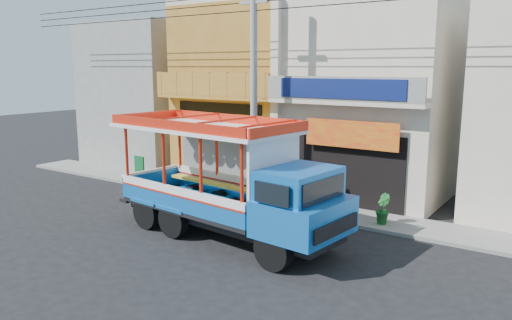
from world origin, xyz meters
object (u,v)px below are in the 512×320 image
(utility_pole, at_px, (257,75))
(songthaew_truck, at_px, (240,185))
(potted_plant_b, at_px, (382,209))
(green_sign, at_px, (139,168))
(potted_plant_a, at_px, (329,194))

(utility_pole, distance_m, songthaew_truck, 5.08)
(potted_plant_b, bearing_deg, songthaew_truck, 112.90)
(utility_pole, height_order, potted_plant_b, utility_pole)
(green_sign, distance_m, potted_plant_a, 9.89)
(green_sign, xyz_separation_m, potted_plant_b, (12.30, -0.59, 0.10))
(green_sign, relative_size, potted_plant_a, 1.03)
(songthaew_truck, distance_m, potted_plant_a, 4.94)
(utility_pole, relative_size, songthaew_truck, 3.38)
(songthaew_truck, bearing_deg, utility_pole, 116.52)
(utility_pole, xyz_separation_m, potted_plant_b, (4.84, 0.33, -4.40))
(songthaew_truck, bearing_deg, potted_plant_b, 51.28)
(potted_plant_a, bearing_deg, songthaew_truck, -160.41)
(green_sign, bearing_deg, potted_plant_a, 1.80)
(utility_pole, height_order, songthaew_truck, utility_pole)
(utility_pole, bearing_deg, potted_plant_b, 3.94)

